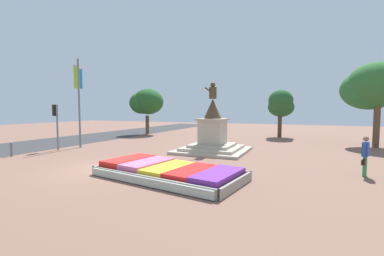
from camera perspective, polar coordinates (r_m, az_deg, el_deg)
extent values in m
plane|color=brown|center=(13.37, -19.41, -8.56)|extent=(87.54, 87.54, 0.00)
cube|color=#38281C|center=(11.10, -5.22, -10.03)|extent=(6.45, 3.66, 0.33)
cube|color=gray|center=(10.06, -10.27, -11.45)|extent=(6.22, 1.11, 0.37)
cube|color=gray|center=(12.21, -1.10, -8.63)|extent=(6.22, 1.11, 0.37)
cube|color=gray|center=(13.19, -15.98, -7.83)|extent=(0.57, 2.90, 0.37)
cube|color=gray|center=(9.57, 9.89, -12.26)|extent=(0.57, 2.90, 0.37)
cube|color=red|center=(12.59, -13.77, -7.06)|extent=(1.57, 2.67, 0.26)
cube|color=#D86699|center=(11.78, -9.79, -7.82)|extent=(1.57, 2.67, 0.24)
cube|color=yellow|center=(11.05, -5.23, -8.78)|extent=(1.57, 2.67, 0.17)
cube|color=red|center=(10.38, -0.03, -9.56)|extent=(1.57, 2.67, 0.18)
cube|color=#72339E|center=(9.81, 5.87, -10.31)|extent=(1.57, 2.67, 0.21)
cube|color=#B2BCAD|center=(10.03, -10.46, -11.53)|extent=(5.93, 1.15, 0.30)
cube|color=#B0A591|center=(17.72, 4.58, -4.97)|extent=(4.58, 4.58, 0.18)
cube|color=#B1A792|center=(17.69, 4.58, -4.39)|extent=(3.65, 3.65, 0.18)
cube|color=#B0A692|center=(17.67, 4.58, -3.81)|extent=(2.73, 2.73, 0.18)
cube|color=#B2A893|center=(17.56, 4.60, -0.90)|extent=(1.60, 1.60, 1.62)
cube|color=#B2A893|center=(17.51, 4.62, 1.93)|extent=(1.89, 1.89, 0.12)
cone|color=#473823|center=(17.50, 4.63, 4.31)|extent=(1.20, 1.20, 1.33)
cylinder|color=#473823|center=(17.54, 4.65, 7.75)|extent=(0.51, 0.51, 0.78)
sphere|color=#473823|center=(17.58, 4.66, 9.57)|extent=(0.34, 0.34, 0.34)
cylinder|color=#473823|center=(17.35, 3.82, 8.31)|extent=(0.45, 0.63, 0.44)
cylinder|color=slate|center=(20.48, -27.73, 0.09)|extent=(0.12, 0.12, 3.24)
cube|color=black|center=(20.61, -28.15, 3.50)|extent=(0.26, 0.30, 0.80)
cylinder|color=#4B0808|center=(20.72, -28.38, 4.23)|extent=(0.04, 0.14, 0.14)
cylinder|color=yellow|center=(20.72, -28.36, 3.49)|extent=(0.04, 0.14, 0.14)
cylinder|color=#0D4211|center=(20.72, -28.33, 2.75)|extent=(0.04, 0.14, 0.14)
cylinder|color=slate|center=(21.24, -23.79, 5.00)|extent=(0.14, 0.14, 6.69)
cube|color=#1972B2|center=(21.57, -23.51, 9.98)|extent=(0.08, 0.37, 1.48)
cylinder|color=slate|center=(21.66, -23.57, 11.93)|extent=(0.12, 0.51, 0.03)
cube|color=#8CBF2D|center=(21.15, -24.41, 10.26)|extent=(0.09, 0.42, 1.68)
cylinder|color=slate|center=(21.26, -24.48, 12.50)|extent=(0.13, 0.56, 0.03)
cylinder|color=#338C4C|center=(13.51, 34.08, -7.01)|extent=(0.13, 0.13, 0.87)
cylinder|color=#338C4C|center=(13.34, 33.94, -7.14)|extent=(0.13, 0.13, 0.87)
cube|color=#264CA5|center=(13.31, 34.14, -3.92)|extent=(0.34, 0.43, 0.62)
cylinder|color=#264CA5|center=(13.55, 34.32, -3.93)|extent=(0.09, 0.09, 0.59)
cylinder|color=#264CA5|center=(13.08, 33.95, -4.17)|extent=(0.09, 0.09, 0.59)
sphere|color=#8C664C|center=(13.26, 34.22, -1.98)|extent=(0.23, 0.23, 0.23)
cube|color=black|center=(13.10, 33.81, -6.36)|extent=(0.21, 0.30, 0.22)
cylinder|color=slate|center=(19.38, -35.18, -4.06)|extent=(0.16, 0.16, 0.76)
sphere|color=slate|center=(19.33, -35.23, -2.81)|extent=(0.17, 0.17, 0.17)
cylinder|color=#4C3823|center=(28.36, 18.90, 0.36)|extent=(0.41, 0.41, 2.30)
ellipsoid|color=#245829|center=(28.77, 19.17, 4.43)|extent=(2.68, 2.69, 2.07)
ellipsoid|color=#25582C|center=(27.73, 19.11, 5.74)|extent=(2.43, 2.43, 2.26)
cylinder|color=brown|center=(30.68, -9.89, 0.69)|extent=(0.42, 0.42, 2.20)
ellipsoid|color=#235826|center=(30.33, -9.68, 5.82)|extent=(3.44, 3.72, 2.96)
ellipsoid|color=#265D25|center=(30.35, -11.07, 5.47)|extent=(2.76, 3.02, 2.49)
cylinder|color=brown|center=(24.05, 35.77, 0.24)|extent=(0.45, 0.45, 3.18)
ellipsoid|color=#2D6C34|center=(24.70, 34.72, 7.06)|extent=(4.14, 3.62, 3.18)
ellipsoid|color=#2E682F|center=(24.50, 35.68, 7.90)|extent=(4.01, 4.17, 3.38)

